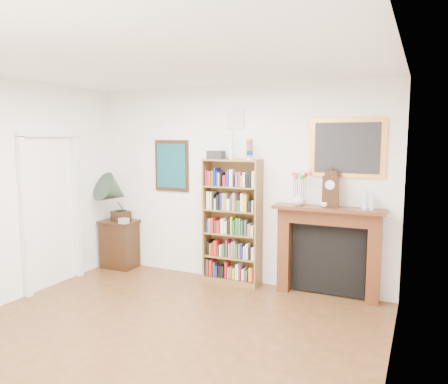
# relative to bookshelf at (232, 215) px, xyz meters

# --- Properties ---
(room) EXTENTS (4.51, 5.01, 2.81)m
(room) POSITION_rel_bookshelf_xyz_m (-0.02, -2.33, 0.41)
(room) COLOR #4B3016
(room) RESTS_ON ground
(door_casing) EXTENTS (0.08, 1.02, 2.17)m
(door_casing) POSITION_rel_bookshelf_xyz_m (-2.23, -1.13, 0.27)
(door_casing) COLOR white
(door_casing) RESTS_ON left_wall
(teal_poster) EXTENTS (0.58, 0.04, 0.78)m
(teal_poster) POSITION_rel_bookshelf_xyz_m (-1.07, 0.15, 0.66)
(teal_poster) COLOR black
(teal_poster) RESTS_ON back_wall
(small_picture) EXTENTS (0.26, 0.04, 0.30)m
(small_picture) POSITION_rel_bookshelf_xyz_m (-0.02, 0.15, 1.36)
(small_picture) COLOR white
(small_picture) RESTS_ON back_wall
(gilt_painting) EXTENTS (0.95, 0.04, 0.75)m
(gilt_painting) POSITION_rel_bookshelf_xyz_m (1.53, 0.15, 0.96)
(gilt_painting) COLOR #C98434
(gilt_painting) RESTS_ON back_wall
(bookshelf) EXTENTS (0.82, 0.31, 2.05)m
(bookshelf) POSITION_rel_bookshelf_xyz_m (0.00, 0.00, 0.00)
(bookshelf) COLOR brown
(bookshelf) RESTS_ON floor
(side_cabinet) EXTENTS (0.57, 0.42, 0.77)m
(side_cabinet) POSITION_rel_bookshelf_xyz_m (-1.94, -0.06, -0.61)
(side_cabinet) COLOR black
(side_cabinet) RESTS_ON floor
(fireplace) EXTENTS (1.42, 0.35, 1.20)m
(fireplace) POSITION_rel_bookshelf_xyz_m (1.35, 0.06, -0.29)
(fireplace) COLOR #4C2411
(fireplace) RESTS_ON floor
(gramophone) EXTENTS (0.65, 0.72, 0.78)m
(gramophone) POSITION_rel_bookshelf_xyz_m (-1.93, -0.16, 0.21)
(gramophone) COLOR black
(gramophone) RESTS_ON side_cabinet
(cd_stack) EXTENTS (0.13, 0.13, 0.08)m
(cd_stack) POSITION_rel_bookshelf_xyz_m (-1.72, -0.22, -0.19)
(cd_stack) COLOR silver
(cd_stack) RESTS_ON side_cabinet
(mantel_clock) EXTENTS (0.21, 0.13, 0.47)m
(mantel_clock) POSITION_rel_bookshelf_xyz_m (1.37, 0.00, 0.43)
(mantel_clock) COLOR black
(mantel_clock) RESTS_ON fireplace
(flower_vase) EXTENTS (0.19, 0.19, 0.17)m
(flower_vase) POSITION_rel_bookshelf_xyz_m (0.97, -0.00, 0.29)
(flower_vase) COLOR silver
(flower_vase) RESTS_ON fireplace
(teacup) EXTENTS (0.11, 0.11, 0.07)m
(teacup) POSITION_rel_bookshelf_xyz_m (1.30, -0.03, 0.24)
(teacup) COLOR silver
(teacup) RESTS_ON fireplace
(bottle_left) EXTENTS (0.07, 0.07, 0.24)m
(bottle_left) POSITION_rel_bookshelf_xyz_m (1.79, -0.01, 0.32)
(bottle_left) COLOR silver
(bottle_left) RESTS_ON fireplace
(bottle_right) EXTENTS (0.06, 0.06, 0.20)m
(bottle_right) POSITION_rel_bookshelf_xyz_m (1.87, 0.01, 0.30)
(bottle_right) COLOR silver
(bottle_right) RESTS_ON fireplace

